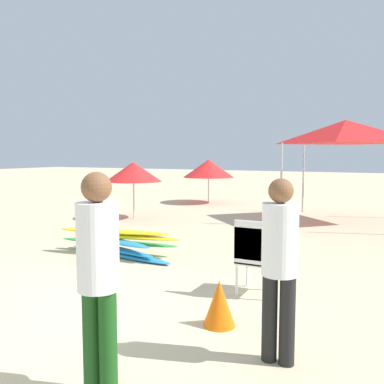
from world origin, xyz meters
The scene contains 9 objects.
ground centered at (0.00, 0.00, 0.00)m, with size 80.00×80.00×0.00m, color beige.
stacked_plastic_chairs centered at (2.13, 1.62, 0.60)m, with size 0.48×0.48×1.02m.
surfboard_pile centered at (-0.84, 2.56, 0.24)m, with size 2.61×0.87×0.48m.
lifeguard_near_left centered at (2.86, 0.04, 0.96)m, with size 0.32×0.32×1.67m.
lifeguard_near_center centered at (1.76, -1.08, 1.01)m, with size 0.32×0.32×1.75m.
popup_canopy centered at (2.46, 8.39, 2.47)m, with size 2.82×2.82×2.80m.
beach_umbrella_left centered at (-3.02, 6.23, 1.37)m, with size 1.62×1.62×1.65m.
beach_umbrella_mid centered at (-2.67, 10.68, 1.32)m, with size 1.94×1.94×1.66m.
traffic_cone_far centered at (2.08, 0.52, 0.25)m, with size 0.36×0.36×0.51m, color orange.
Camera 1 is at (3.76, -3.46, 1.88)m, focal length 38.11 mm.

